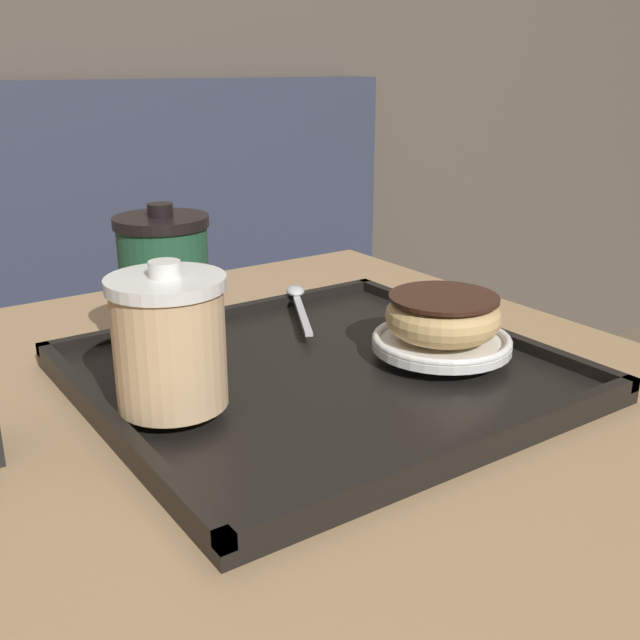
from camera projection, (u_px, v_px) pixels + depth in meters
The scene contains 8 objects.
booth_bench at pixel (128, 415), 1.61m from camera, with size 1.50×0.44×1.00m.
cafe_table at pixel (279, 553), 0.78m from camera, with size 0.77×0.80×0.74m.
serving_tray at pixel (320, 376), 0.72m from camera, with size 0.42×0.40×0.02m.
coffee_cup_front at pixel (170, 341), 0.60m from camera, with size 0.10×0.10×0.12m.
coffee_cup_rear at pixel (165, 283), 0.72m from camera, with size 0.09×0.09×0.14m.
plate_with_chocolate_donut at pixel (441, 342), 0.74m from camera, with size 0.14×0.14×0.01m.
donut_chocolate_glazed at pixel (443, 315), 0.73m from camera, with size 0.11×0.11×0.04m.
spoon at pixel (297, 298), 0.88m from camera, with size 0.09×0.15×0.01m.
Camera 1 is at (-0.34, -0.56, 1.03)m, focal length 42.00 mm.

